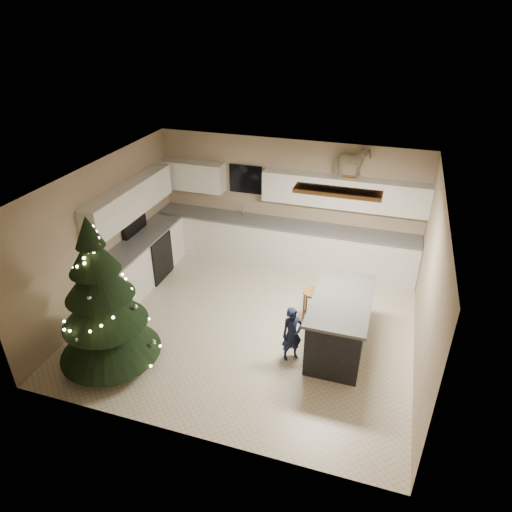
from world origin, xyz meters
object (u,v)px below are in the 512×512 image
island (339,323)px  christmas_tree (103,308)px  toddler (292,334)px  rocking_horse (351,162)px  bar_stool (312,299)px

island → christmas_tree: size_ratio=0.68×
christmas_tree → toddler: 2.83m
island → rocking_horse: 3.13m
island → bar_stool: island is taller
christmas_tree → rocking_horse: 5.07m
christmas_tree → rocking_horse: rocking_horse is taller
island → bar_stool: bearing=134.8°
bar_stool → christmas_tree: bearing=-144.1°
toddler → rocking_horse: (0.33, 2.98, 1.84)m
island → rocking_horse: size_ratio=2.30×
christmas_tree → toddler: christmas_tree is taller
bar_stool → toddler: bearing=-95.9°
christmas_tree → rocking_horse: bearing=53.2°
toddler → rocking_horse: bearing=46.9°
island → rocking_horse: bearing=97.3°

